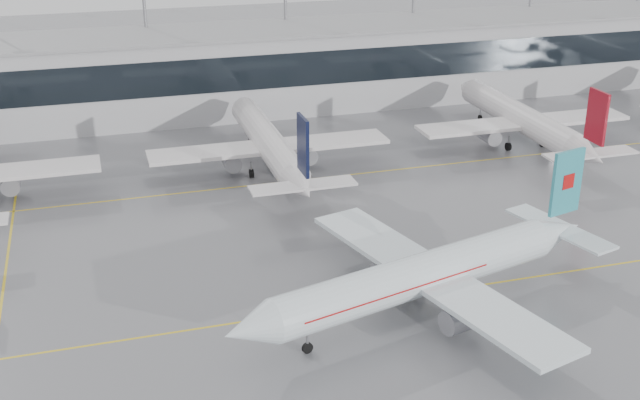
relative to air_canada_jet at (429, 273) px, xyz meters
name	(u,v)px	position (x,y,z in m)	size (l,w,h in m)	color
ground	(359,304)	(-5.17, 2.87, -3.73)	(320.00, 320.00, 0.00)	slate
taxi_line_main	(359,304)	(-5.17, 2.87, -3.73)	(120.00, 0.25, 0.01)	gold
taxi_line_north	(277,183)	(-5.17, 32.87, -3.73)	(120.00, 0.25, 0.01)	gold
taxi_line_cross	(5,273)	(-35.17, 17.87, -3.73)	(0.25, 60.00, 0.01)	gold
terminal	(226,72)	(-5.17, 64.87, 2.27)	(180.00, 15.00, 12.00)	#AAAAAE
terminal_glass	(235,74)	(-5.17, 57.32, 3.77)	(180.00, 0.20, 5.00)	black
terminal_roof	(224,32)	(-5.17, 64.87, 8.47)	(182.00, 16.00, 0.40)	gray
light_masts	(217,17)	(-5.17, 70.87, 9.61)	(156.40, 1.00, 22.60)	gray
air_canada_jet	(429,273)	(0.00, 0.00, 0.00)	(36.69, 30.00, 11.75)	white
parked_jet_c	(269,144)	(-5.17, 36.56, -0.02)	(29.64, 36.96, 11.72)	silver
parked_jet_d	(523,120)	(29.83, 36.56, -0.02)	(29.64, 36.96, 11.72)	silver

